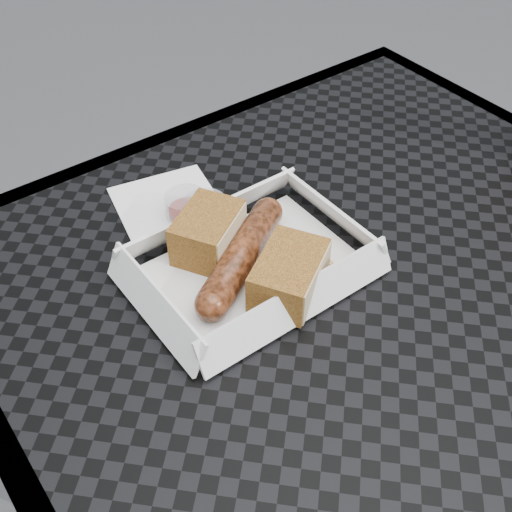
{
  "coord_description": "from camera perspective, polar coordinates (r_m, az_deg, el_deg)",
  "views": [
    {
      "loc": [
        -0.38,
        -0.29,
        1.24
      ],
      "look_at": [
        -0.09,
        0.1,
        0.78
      ],
      "focal_mm": 45.0,
      "sensor_mm": 36.0,
      "label": 1
    }
  ],
  "objects": [
    {
      "name": "condiment_cup_sauce",
      "position": [
        0.76,
        -6.21,
        4.4
      ],
      "size": [
        0.05,
        0.05,
        0.03
      ],
      "primitive_type": "cylinder",
      "color": "maroon",
      "rests_on": "patio_table"
    },
    {
      "name": "condiment_cup_empty",
      "position": [
        0.75,
        -4.5,
        4.0
      ],
      "size": [
        0.05,
        0.05,
        0.03
      ],
      "primitive_type": "cylinder",
      "color": "silver",
      "rests_on": "patio_table"
    },
    {
      "name": "bread_far",
      "position": [
        0.66,
        2.94,
        -1.68
      ],
      "size": [
        0.11,
        0.1,
        0.05
      ],
      "primitive_type": "cube",
      "rotation": [
        0.0,
        0.0,
        0.54
      ],
      "color": "#8E5D23",
      "rests_on": "food_tray"
    },
    {
      "name": "napkin",
      "position": [
        0.79,
        -7.81,
        4.59
      ],
      "size": [
        0.14,
        0.14,
        0.0
      ],
      "primitive_type": "cube",
      "rotation": [
        0.0,
        0.0,
        -0.21
      ],
      "color": "white",
      "rests_on": "patio_table"
    },
    {
      "name": "bratwurst",
      "position": [
        0.68,
        -1.28,
        0.08
      ],
      "size": [
        0.16,
        0.11,
        0.03
      ],
      "rotation": [
        0.0,
        0.0,
        0.54
      ],
      "color": "brown",
      "rests_on": "food_tray"
    },
    {
      "name": "veg_garnish",
      "position": [
        0.69,
        5.35,
        -1.48
      ],
      "size": [
        0.03,
        0.03,
        0.0
      ],
      "color": "#FC480A",
      "rests_on": "food_tray"
    },
    {
      "name": "patio_table",
      "position": [
        0.75,
        10.35,
        -7.04
      ],
      "size": [
        0.8,
        0.8,
        0.74
      ],
      "color": "black",
      "rests_on": "ground"
    },
    {
      "name": "food_tray",
      "position": [
        0.7,
        -0.49,
        -1.19
      ],
      "size": [
        0.22,
        0.15,
        0.0
      ],
      "primitive_type": "cube",
      "color": "white",
      "rests_on": "patio_table"
    },
    {
      "name": "bread_near",
      "position": [
        0.7,
        -4.3,
        2.08
      ],
      "size": [
        0.1,
        0.09,
        0.05
      ],
      "primitive_type": "cube",
      "rotation": [
        0.0,
        0.0,
        0.54
      ],
      "color": "#8E5D23",
      "rests_on": "food_tray"
    }
  ]
}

